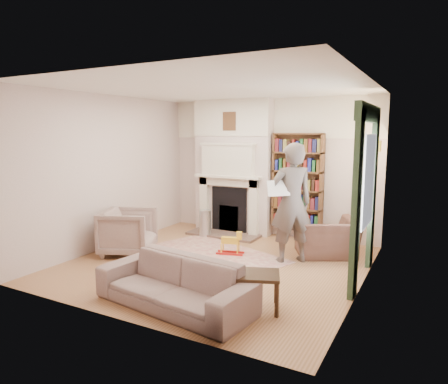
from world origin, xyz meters
The scene contains 25 objects.
floor centered at (0.00, 0.00, 0.00)m, with size 4.50×4.50×0.00m, color #8F5E39.
ceiling centered at (0.00, 0.00, 2.80)m, with size 4.50×4.50×0.00m, color white.
wall_back centered at (0.00, 2.25, 1.40)m, with size 4.50×4.50×0.00m, color beige.
wall_front centered at (0.00, -2.25, 1.40)m, with size 4.50×4.50×0.00m, color beige.
wall_left centered at (-2.25, 0.00, 1.40)m, with size 4.50×4.50×0.00m, color beige.
wall_right centered at (2.25, 0.00, 1.40)m, with size 4.50×4.50×0.00m, color beige.
fireplace centered at (-0.75, 2.05, 1.39)m, with size 1.70×0.58×2.80m.
bookcase centered at (0.65, 2.12, 1.18)m, with size 1.00×0.24×1.85m, color brown.
window centered at (2.23, 0.40, 1.45)m, with size 0.02×0.90×1.30m, color silver.
curtain_left centered at (2.20, -0.30, 1.20)m, with size 0.07×0.32×2.40m, color #29402A.
curtain_right centered at (2.20, 1.10, 1.20)m, with size 0.07×0.32×2.40m, color #29402A.
pelmet centered at (2.19, 0.40, 2.38)m, with size 0.09×1.70×0.24m, color #29402A.
wall_sconce centered at (2.03, 1.50, 1.90)m, with size 0.20×0.24×0.24m, color gold, non-canonical shape.
rug centered at (-0.37, 0.17, 0.01)m, with size 2.49×1.92×0.01m, color beige.
armchair_reading centered at (1.47, 1.27, 0.33)m, with size 1.01×0.88×0.65m, color #442E24.
armchair_left centered at (-1.63, -0.26, 0.40)m, with size 0.85×0.87×0.80m, color #B4A795.
sofa centered at (0.34, -1.66, 0.30)m, with size 2.03×0.80×0.59m, color gray.
man_reading centered at (1.02, 0.67, 0.98)m, with size 0.72×0.47×1.96m, color #534843.
newspaper centered at (0.87, 0.47, 1.24)m, with size 0.37×0.02×0.26m, color white.
coffee_table centered at (1.18, -1.28, 0.23)m, with size 0.70×0.45×0.45m, color #342012, non-canonical shape.
paraffin_heater centered at (-1.06, 1.40, 0.28)m, with size 0.24×0.24×0.55m, color #B8BDC1.
rocking_horse centered at (-0.03, 0.53, 0.21)m, with size 0.48×0.19×0.42m, color gold, non-canonical shape.
board_game centered at (-0.30, -0.04, 0.03)m, with size 0.37×0.37×0.03m, color #CEDA4C.
game_box_lid centered at (-0.51, -0.33, 0.04)m, with size 0.30×0.20×0.05m, color #B3141A.
comic_annuals centered at (0.26, -0.35, 0.02)m, with size 0.74×0.75×0.02m.
Camera 1 is at (3.08, -5.47, 2.12)m, focal length 32.00 mm.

